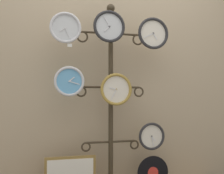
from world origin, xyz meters
TOP-DOWN VIEW (x-y plane):
  - shop_wall at (0.00, 0.57)m, footprint 4.40×0.04m
  - display_stand at (-0.00, 0.41)m, footprint 0.66×0.42m
  - clock_top_left at (-0.43, 0.32)m, footprint 0.28×0.04m
  - clock_top_center at (-0.04, 0.29)m, footprint 0.29×0.04m
  - clock_top_right at (0.38, 0.30)m, footprint 0.30×0.04m
  - clock_middle_left at (-0.40, 0.31)m, footprint 0.26×0.04m
  - clock_middle_center at (0.03, 0.33)m, footprint 0.30×0.04m
  - clock_bottom_right at (0.38, 0.33)m, footprint 0.26×0.04m
  - vinyl_record at (0.38, 0.32)m, footprint 0.30×0.01m
  - price_tag_upper at (-0.39, 0.31)m, footprint 0.04×0.00m

SIDE VIEW (x-z plane):
  - vinyl_record at x=0.38m, z-range 0.06..0.36m
  - clock_bottom_right at x=0.38m, z-range 0.42..0.67m
  - display_stand at x=0.00m, z-range -0.30..1.50m
  - clock_middle_center at x=0.03m, z-range 0.84..1.13m
  - clock_middle_left at x=-0.40m, z-range 0.92..1.18m
  - price_tag_upper at x=-0.39m, z-range 1.35..1.38m
  - shop_wall at x=0.00m, z-range 0.00..2.80m
  - clock_top_right at x=0.38m, z-range 1.36..1.66m
  - clock_top_left at x=-0.43m, z-range 1.38..1.66m
  - clock_top_center at x=-0.04m, z-range 1.40..1.70m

